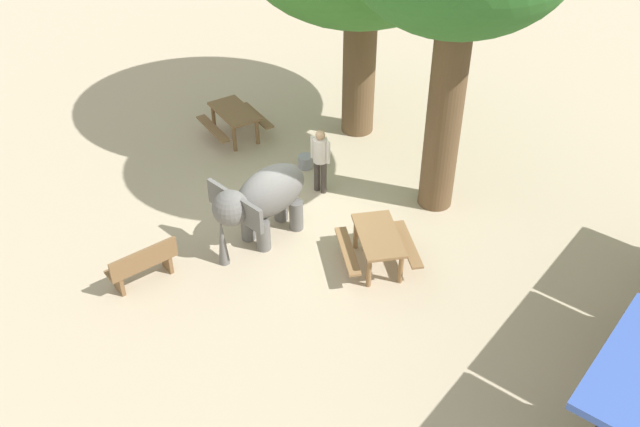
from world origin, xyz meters
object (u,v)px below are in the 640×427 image
(picnic_table_near, at_px, (378,242))
(feed_bucket, at_px, (305,162))
(elephant, at_px, (262,199))
(picnic_table_far, at_px, (234,117))
(person_handler, at_px, (320,157))
(wooden_bench, at_px, (143,264))

(picnic_table_near, relative_size, feed_bucket, 5.84)
(elephant, relative_size, picnic_table_far, 1.24)
(picnic_table_far, relative_size, feed_bucket, 5.29)
(person_handler, height_order, wooden_bench, person_handler)
(elephant, distance_m, picnic_table_far, 4.33)
(feed_bucket, bearing_deg, elephant, 21.70)
(picnic_table_near, bearing_deg, feed_bucket, 12.89)
(picnic_table_near, bearing_deg, person_handler, 14.03)
(wooden_bench, bearing_deg, elephant, -6.91)
(picnic_table_far, bearing_deg, feed_bucket, -160.43)
(person_handler, xyz_separation_m, picnic_table_near, (1.31, 2.52, -0.36))
(feed_bucket, bearing_deg, person_handler, 58.39)
(elephant, bearing_deg, feed_bucket, -152.64)
(wooden_bench, height_order, feed_bucket, wooden_bench)
(wooden_bench, xyz_separation_m, picnic_table_far, (-5.14, -2.47, 0.12))
(person_handler, bearing_deg, feed_bucket, -127.03)
(elephant, distance_m, person_handler, 2.12)
(picnic_table_near, height_order, feed_bucket, picnic_table_near)
(picnic_table_far, bearing_deg, wooden_bench, 134.86)
(person_handler, xyz_separation_m, feed_bucket, (-0.56, -0.91, -0.79))
(elephant, distance_m, picnic_table_near, 2.54)
(wooden_bench, xyz_separation_m, feed_bucket, (-5.15, -0.14, -0.31))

